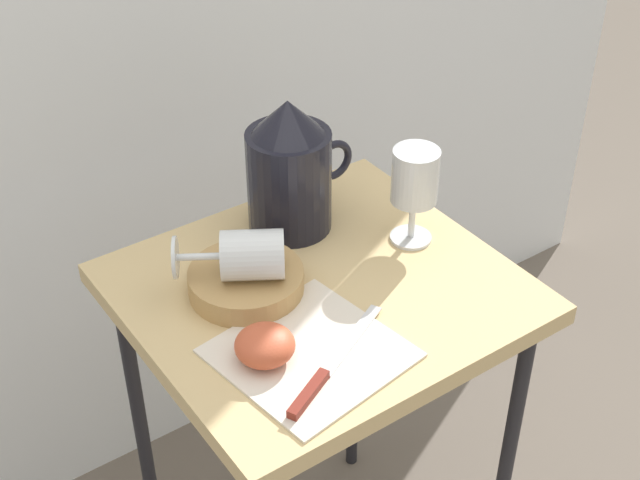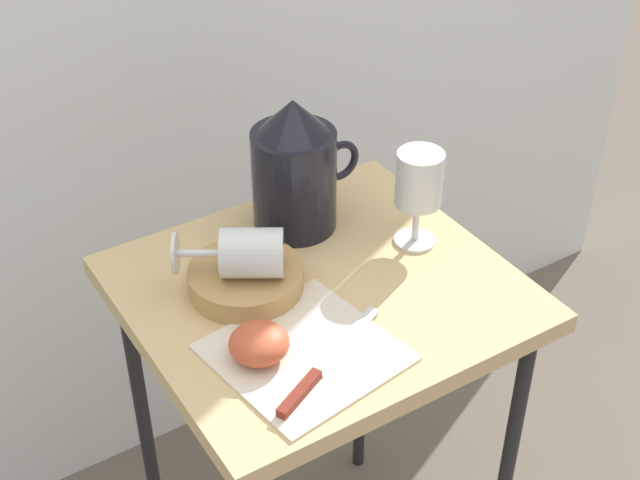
{
  "view_description": "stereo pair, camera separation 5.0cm",
  "coord_description": "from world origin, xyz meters",
  "px_view_note": "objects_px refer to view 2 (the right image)",
  "views": [
    {
      "loc": [
        -0.58,
        -0.83,
        1.54
      ],
      "look_at": [
        0.0,
        0.0,
        0.81
      ],
      "focal_mm": 50.79,
      "sensor_mm": 36.0,
      "label": 1
    },
    {
      "loc": [
        -0.54,
        -0.86,
        1.54
      ],
      "look_at": [
        0.0,
        0.0,
        0.81
      ],
      "focal_mm": 50.79,
      "sensor_mm": 36.0,
      "label": 2
    }
  ],
  "objects_px": {
    "basket_tray": "(246,279)",
    "wine_glass_tipped_near": "(248,253)",
    "table": "(320,326)",
    "pitcher": "(295,176)",
    "apple_half_left": "(259,343)",
    "wine_glass_upright": "(419,184)",
    "knife": "(316,375)"
  },
  "relations": [
    {
      "from": "knife",
      "to": "table",
      "type": "bearing_deg",
      "value": 56.46
    },
    {
      "from": "basket_tray",
      "to": "apple_half_left",
      "type": "height_order",
      "value": "apple_half_left"
    },
    {
      "from": "table",
      "to": "pitcher",
      "type": "relative_size",
      "value": 3.35
    },
    {
      "from": "table",
      "to": "basket_tray",
      "type": "height_order",
      "value": "basket_tray"
    },
    {
      "from": "apple_half_left",
      "to": "knife",
      "type": "height_order",
      "value": "apple_half_left"
    },
    {
      "from": "basket_tray",
      "to": "wine_glass_upright",
      "type": "xyz_separation_m",
      "value": [
        0.27,
        -0.04,
        0.09
      ]
    },
    {
      "from": "apple_half_left",
      "to": "basket_tray",
      "type": "bearing_deg",
      "value": 68.46
    },
    {
      "from": "basket_tray",
      "to": "wine_glass_tipped_near",
      "type": "relative_size",
      "value": 1.01
    },
    {
      "from": "pitcher",
      "to": "wine_glass_tipped_near",
      "type": "bearing_deg",
      "value": -141.55
    },
    {
      "from": "table",
      "to": "apple_half_left",
      "type": "distance_m",
      "value": 0.2
    },
    {
      "from": "wine_glass_upright",
      "to": "table",
      "type": "bearing_deg",
      "value": -175.78
    },
    {
      "from": "table",
      "to": "wine_glass_tipped_near",
      "type": "relative_size",
      "value": 4.46
    },
    {
      "from": "pitcher",
      "to": "wine_glass_tipped_near",
      "type": "distance_m",
      "value": 0.18
    },
    {
      "from": "wine_glass_tipped_near",
      "to": "apple_half_left",
      "type": "height_order",
      "value": "wine_glass_tipped_near"
    },
    {
      "from": "wine_glass_upright",
      "to": "knife",
      "type": "relative_size",
      "value": 0.72
    },
    {
      "from": "basket_tray",
      "to": "apple_half_left",
      "type": "xyz_separation_m",
      "value": [
        -0.05,
        -0.14,
        0.01
      ]
    },
    {
      "from": "apple_half_left",
      "to": "wine_glass_tipped_near",
      "type": "bearing_deg",
      "value": 66.46
    },
    {
      "from": "pitcher",
      "to": "knife",
      "type": "height_order",
      "value": "pitcher"
    },
    {
      "from": "table",
      "to": "pitcher",
      "type": "distance_m",
      "value": 0.23
    },
    {
      "from": "apple_half_left",
      "to": "pitcher",
      "type": "bearing_deg",
      "value": 50.41
    },
    {
      "from": "pitcher",
      "to": "wine_glass_tipped_near",
      "type": "relative_size",
      "value": 1.33
    },
    {
      "from": "basket_tray",
      "to": "apple_half_left",
      "type": "relative_size",
      "value": 2.08
    },
    {
      "from": "wine_glass_upright",
      "to": "apple_half_left",
      "type": "bearing_deg",
      "value": -163.03
    },
    {
      "from": "basket_tray",
      "to": "table",
      "type": "bearing_deg",
      "value": -27.72
    },
    {
      "from": "wine_glass_tipped_near",
      "to": "apple_half_left",
      "type": "xyz_separation_m",
      "value": [
        -0.05,
        -0.12,
        -0.04
      ]
    },
    {
      "from": "table",
      "to": "pitcher",
      "type": "bearing_deg",
      "value": 71.91
    },
    {
      "from": "apple_half_left",
      "to": "knife",
      "type": "relative_size",
      "value": 0.36
    },
    {
      "from": "wine_glass_tipped_near",
      "to": "table",
      "type": "bearing_deg",
      "value": -22.34
    },
    {
      "from": "wine_glass_upright",
      "to": "wine_glass_tipped_near",
      "type": "relative_size",
      "value": 0.96
    },
    {
      "from": "wine_glass_tipped_near",
      "to": "knife",
      "type": "height_order",
      "value": "wine_glass_tipped_near"
    },
    {
      "from": "pitcher",
      "to": "wine_glass_upright",
      "type": "height_order",
      "value": "pitcher"
    },
    {
      "from": "basket_tray",
      "to": "wine_glass_upright",
      "type": "distance_m",
      "value": 0.29
    }
  ]
}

